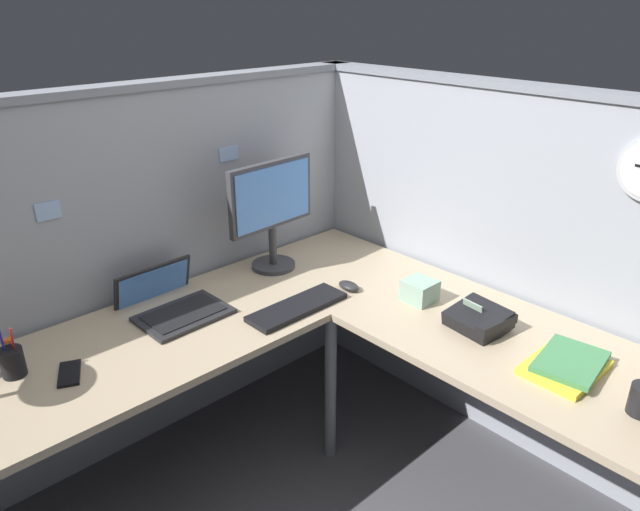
# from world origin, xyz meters

# --- Properties ---
(ground_plane) EXTENTS (6.80, 6.80, 0.00)m
(ground_plane) POSITION_xyz_m (0.00, 0.00, 0.00)
(ground_plane) COLOR #47474C
(cubicle_wall_back) EXTENTS (2.57, 0.12, 1.58)m
(cubicle_wall_back) POSITION_xyz_m (-0.36, 0.87, 0.79)
(cubicle_wall_back) COLOR #999EA8
(cubicle_wall_back) RESTS_ON ground
(cubicle_wall_right) EXTENTS (0.12, 2.37, 1.58)m
(cubicle_wall_right) POSITION_xyz_m (0.87, -0.27, 0.79)
(cubicle_wall_right) COLOR #999EA8
(cubicle_wall_right) RESTS_ON ground
(desk) EXTENTS (2.35, 2.15, 0.73)m
(desk) POSITION_xyz_m (-0.15, -0.05, 0.63)
(desk) COLOR tan
(desk) RESTS_ON ground
(monitor) EXTENTS (0.46, 0.20, 0.50)m
(monitor) POSITION_xyz_m (0.25, 0.64, 1.02)
(monitor) COLOR #38383D
(monitor) RESTS_ON desk
(laptop) EXTENTS (0.35, 0.39, 0.22)m
(laptop) POSITION_xyz_m (-0.30, 0.62, 0.75)
(laptop) COLOR #232326
(laptop) RESTS_ON desk
(keyboard) EXTENTS (0.43, 0.14, 0.02)m
(keyboard) POSITION_xyz_m (0.07, 0.26, 0.74)
(keyboard) COLOR black
(keyboard) RESTS_ON desk
(computer_mouse) EXTENTS (0.06, 0.10, 0.03)m
(computer_mouse) POSITION_xyz_m (0.34, 0.24, 0.75)
(computer_mouse) COLOR #232326
(computer_mouse) RESTS_ON desk
(pen_cup) EXTENTS (0.08, 0.08, 0.18)m
(pen_cup) POSITION_xyz_m (-0.91, 0.56, 0.78)
(pen_cup) COLOR black
(pen_cup) RESTS_ON desk
(cell_phone) EXTENTS (0.12, 0.16, 0.01)m
(cell_phone) POSITION_xyz_m (-0.78, 0.44, 0.73)
(cell_phone) COLOR black
(cell_phone) RESTS_ON desk
(office_phone) EXTENTS (0.21, 0.23, 0.11)m
(office_phone) POSITION_xyz_m (0.47, -0.32, 0.77)
(office_phone) COLOR black
(office_phone) RESTS_ON desk
(book_stack) EXTENTS (0.30, 0.23, 0.04)m
(book_stack) POSITION_xyz_m (0.45, -0.67, 0.75)
(book_stack) COLOR yellow
(book_stack) RESTS_ON desk
(tissue_box) EXTENTS (0.12, 0.12, 0.09)m
(tissue_box) POSITION_xyz_m (0.49, -0.03, 0.78)
(tissue_box) COLOR #8CAD99
(tissue_box) RESTS_ON desk
(pinned_note_leftmost) EXTENTS (0.09, 0.00, 0.07)m
(pinned_note_leftmost) POSITION_xyz_m (-0.63, 0.82, 1.17)
(pinned_note_leftmost) COLOR #99B7E5
(pinned_note_middle) EXTENTS (0.10, 0.00, 0.06)m
(pinned_note_middle) POSITION_xyz_m (0.17, 0.82, 1.25)
(pinned_note_middle) COLOR #99B7E5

